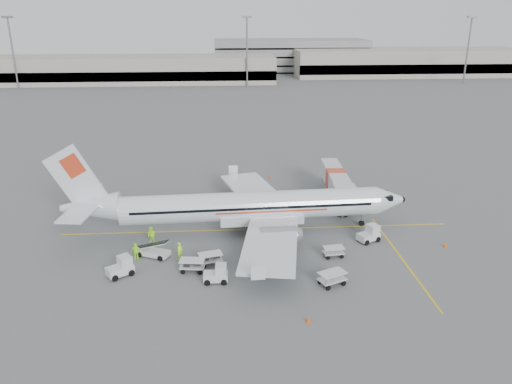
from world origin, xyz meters
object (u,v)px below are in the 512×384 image
(jet_bridge, at_px, (335,185))
(tug_mid, at_px, (216,273))
(tug_fore, at_px, (369,234))
(aircraft, at_px, (252,188))
(belt_loader, at_px, (153,245))
(tug_aft, at_px, (120,267))

(jet_bridge, height_order, tug_mid, jet_bridge)
(jet_bridge, height_order, tug_fore, jet_bridge)
(jet_bridge, distance_m, tug_mid, 25.47)
(aircraft, xyz_separation_m, jet_bridge, (11.47, 9.16, -3.17))
(aircraft, distance_m, tug_fore, 13.58)
(belt_loader, height_order, tug_aft, belt_loader)
(tug_fore, bearing_deg, tug_aft, 166.71)
(tug_fore, bearing_deg, belt_loader, 158.87)
(belt_loader, xyz_separation_m, tug_aft, (-2.60, -3.78, -0.28))
(aircraft, distance_m, belt_loader, 12.39)
(aircraft, bearing_deg, tug_mid, -112.53)
(tug_fore, distance_m, tug_mid, 18.01)
(tug_mid, bearing_deg, jet_bridge, 54.22)
(jet_bridge, height_order, tug_aft, jet_bridge)
(belt_loader, bearing_deg, aircraft, 52.37)
(tug_mid, height_order, tug_aft, tug_aft)
(aircraft, height_order, belt_loader, aircraft)
(jet_bridge, distance_m, tug_fore, 12.78)
(jet_bridge, bearing_deg, tug_aft, -140.12)
(tug_aft, bearing_deg, belt_loader, 21.10)
(tug_fore, distance_m, tug_aft, 25.98)
(tug_aft, bearing_deg, aircraft, 1.28)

